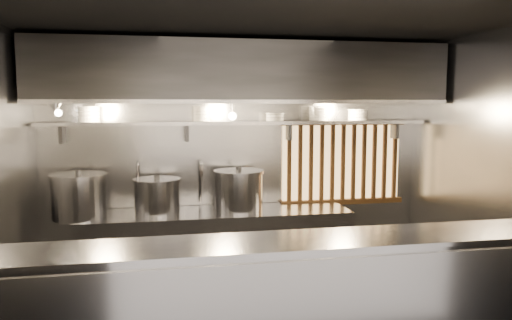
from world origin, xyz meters
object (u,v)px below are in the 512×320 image
object	(u,v)px
heat_lamp	(55,107)
stock_pot_mid	(157,196)
pendant_bulb	(233,116)
stock_pot_right	(239,190)
stock_pot_left	(79,196)

from	to	relation	value
heat_lamp	stock_pot_mid	xyz separation A→B (m)	(0.95, 0.30, -0.97)
pendant_bulb	stock_pot_mid	bearing A→B (deg)	-176.39
pendant_bulb	stock_pot_right	bearing A→B (deg)	-40.71
pendant_bulb	stock_pot_left	xyz separation A→B (m)	(-1.65, -0.11, -0.83)
stock_pot_right	pendant_bulb	bearing A→B (deg)	139.29
heat_lamp	stock_pot_left	size ratio (longest dim) A/B	0.52
pendant_bulb	stock_pot_left	distance (m)	1.85
stock_pot_mid	stock_pot_right	distance (m)	0.90
stock_pot_left	stock_pot_mid	distance (m)	0.81
heat_lamp	stock_pot_mid	size ratio (longest dim) A/B	0.52
stock_pot_mid	stock_pot_right	size ratio (longest dim) A/B	0.97
stock_pot_left	stock_pot_right	world-z (taller)	stock_pot_left
pendant_bulb	stock_pot_right	xyz separation A→B (m)	(0.06, -0.05, -0.83)
heat_lamp	pendant_bulb	bearing A→B (deg)	11.00
pendant_bulb	stock_pot_left	bearing A→B (deg)	-176.22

